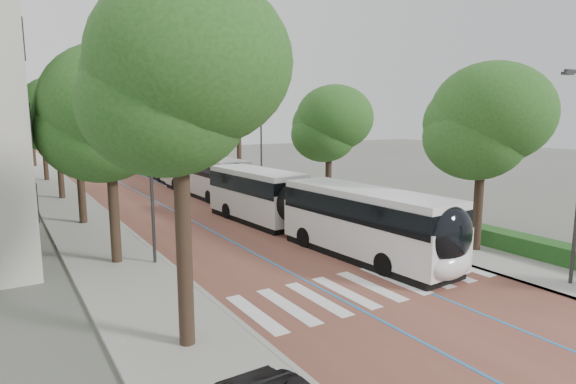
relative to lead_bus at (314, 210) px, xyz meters
The scene contains 18 objects.
ground 8.25m from the lead_bus, 105.73° to the right, with size 160.00×160.00×0.00m, color #51544C.
road 32.33m from the lead_bus, 93.90° to the left, with size 11.00×140.00×0.02m, color brown.
sidewalk_left 33.67m from the lead_bus, 106.75° to the left, with size 4.00×140.00×0.12m, color gray.
sidewalk_right 32.68m from the lead_bus, 80.65° to the left, with size 4.00×140.00×0.12m, color gray.
kerb_left 33.18m from the lead_bus, 103.60° to the left, with size 0.20×140.00×0.14m, color gray.
kerb_right 32.43m from the lead_bus, 83.96° to the left, with size 0.20×140.00×0.14m, color gray.
zebra_crossing 7.26m from the lead_bus, 106.37° to the right, with size 10.55×3.60×0.01m.
lane_line_left 32.47m from the lead_bus, 96.72° to the left, with size 0.12×126.00×0.01m, color #236EB3.
lane_line_right 32.26m from the lead_bus, 91.06° to the left, with size 0.12×126.00×0.01m, color #236EB3.
hedge 10.47m from the lead_bus, 48.44° to the right, with size 1.20×14.00×0.80m, color #1A4919.
streetlight_far 15.22m from the lead_bus, 72.71° to the left, with size 1.82×0.20×8.00m.
lamp_post_left 8.66m from the lead_bus, behind, with size 0.14×0.14×8.00m, color #2E2E31.
trees_left 20.95m from the lead_bus, 118.38° to the left, with size 6.40×60.32×9.55m.
trees_right 14.32m from the lead_bus, 66.11° to the left, with size 5.56×47.27×8.99m.
lead_bus is the anchor object (origin of this frame).
bus_queued_0 15.82m from the lead_bus, 88.37° to the left, with size 2.78×12.45×3.20m.
bus_queued_1 28.65m from the lead_bus, 88.37° to the left, with size 3.04×12.49×3.20m.
bus_queued_2 42.33m from the lead_bus, 89.22° to the left, with size 2.82×12.45×3.20m.
Camera 1 is at (-11.75, -12.42, 6.58)m, focal length 30.00 mm.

